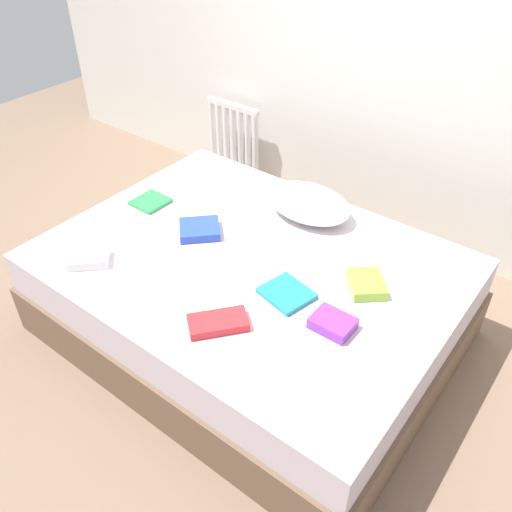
{
  "coord_description": "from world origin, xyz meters",
  "views": [
    {
      "loc": [
        1.29,
        -1.62,
        2.11
      ],
      "look_at": [
        0.0,
        0.05,
        0.48
      ],
      "focal_mm": 37.56,
      "sensor_mm": 36.0,
      "label": 1
    }
  ],
  "objects_px": {
    "pillow": "(309,203)",
    "textbook_blue": "(200,229)",
    "bed": "(250,296)",
    "textbook_teal": "(287,293)",
    "textbook_red": "(218,323)",
    "radiator": "(234,137)",
    "textbook_purple": "(333,323)",
    "textbook_green": "(151,202)",
    "textbook_lime": "(366,284)",
    "textbook_white": "(89,259)"
  },
  "relations": [
    {
      "from": "textbook_green",
      "to": "textbook_purple",
      "type": "xyz_separation_m",
      "value": [
        1.32,
        -0.22,
        0.01
      ]
    },
    {
      "from": "pillow",
      "to": "bed",
      "type": "bearing_deg",
      "value": -92.08
    },
    {
      "from": "textbook_lime",
      "to": "textbook_red",
      "type": "xyz_separation_m",
      "value": [
        -0.38,
        -0.59,
        -0.01
      ]
    },
    {
      "from": "textbook_lime",
      "to": "textbook_red",
      "type": "relative_size",
      "value": 0.76
    },
    {
      "from": "pillow",
      "to": "radiator",
      "type": "bearing_deg",
      "value": 147.56
    },
    {
      "from": "textbook_purple",
      "to": "textbook_teal",
      "type": "distance_m",
      "value": 0.27
    },
    {
      "from": "textbook_red",
      "to": "radiator",
      "type": "bearing_deg",
      "value": 76.82
    },
    {
      "from": "textbook_blue",
      "to": "textbook_red",
      "type": "distance_m",
      "value": 0.69
    },
    {
      "from": "radiator",
      "to": "textbook_teal",
      "type": "relative_size",
      "value": 2.44
    },
    {
      "from": "pillow",
      "to": "textbook_white",
      "type": "distance_m",
      "value": 1.17
    },
    {
      "from": "textbook_green",
      "to": "textbook_lime",
      "type": "distance_m",
      "value": 1.32
    },
    {
      "from": "textbook_teal",
      "to": "textbook_lime",
      "type": "relative_size",
      "value": 1.12
    },
    {
      "from": "bed",
      "to": "textbook_teal",
      "type": "height_order",
      "value": "textbook_teal"
    },
    {
      "from": "radiator",
      "to": "textbook_purple",
      "type": "distance_m",
      "value": 2.16
    },
    {
      "from": "radiator",
      "to": "textbook_white",
      "type": "xyz_separation_m",
      "value": [
        0.5,
        -1.7,
        0.15
      ]
    },
    {
      "from": "radiator",
      "to": "textbook_white",
      "type": "bearing_deg",
      "value": -73.51
    },
    {
      "from": "textbook_white",
      "to": "textbook_teal",
      "type": "bearing_deg",
      "value": -21.25
    },
    {
      "from": "pillow",
      "to": "textbook_green",
      "type": "height_order",
      "value": "pillow"
    },
    {
      "from": "radiator",
      "to": "textbook_blue",
      "type": "height_order",
      "value": "radiator"
    },
    {
      "from": "textbook_red",
      "to": "textbook_purple",
      "type": "bearing_deg",
      "value": -14.47
    },
    {
      "from": "textbook_white",
      "to": "textbook_purple",
      "type": "bearing_deg",
      "value": -28.39
    },
    {
      "from": "bed",
      "to": "textbook_green",
      "type": "relative_size",
      "value": 11.04
    },
    {
      "from": "textbook_purple",
      "to": "textbook_lime",
      "type": "relative_size",
      "value": 0.91
    },
    {
      "from": "bed",
      "to": "pillow",
      "type": "height_order",
      "value": "pillow"
    },
    {
      "from": "radiator",
      "to": "pillow",
      "type": "relative_size",
      "value": 1.08
    },
    {
      "from": "bed",
      "to": "pillow",
      "type": "bearing_deg",
      "value": 87.92
    },
    {
      "from": "radiator",
      "to": "textbook_lime",
      "type": "height_order",
      "value": "radiator"
    },
    {
      "from": "textbook_green",
      "to": "textbook_red",
      "type": "bearing_deg",
      "value": -27.53
    },
    {
      "from": "bed",
      "to": "textbook_green",
      "type": "bearing_deg",
      "value": 176.05
    },
    {
      "from": "bed",
      "to": "textbook_teal",
      "type": "xyz_separation_m",
      "value": [
        0.3,
        -0.12,
        0.27
      ]
    },
    {
      "from": "textbook_teal",
      "to": "textbook_red",
      "type": "height_order",
      "value": "textbook_red"
    },
    {
      "from": "bed",
      "to": "radiator",
      "type": "relative_size",
      "value": 3.85
    },
    {
      "from": "bed",
      "to": "textbook_lime",
      "type": "relative_size",
      "value": 10.53
    },
    {
      "from": "textbook_green",
      "to": "textbook_blue",
      "type": "bearing_deg",
      "value": -5.71
    },
    {
      "from": "textbook_purple",
      "to": "textbook_white",
      "type": "xyz_separation_m",
      "value": [
        -1.16,
        -0.34,
        -0.0
      ]
    },
    {
      "from": "bed",
      "to": "textbook_red",
      "type": "relative_size",
      "value": 8.03
    },
    {
      "from": "pillow",
      "to": "textbook_teal",
      "type": "distance_m",
      "value": 0.67
    },
    {
      "from": "bed",
      "to": "textbook_purple",
      "type": "xyz_separation_m",
      "value": [
        0.57,
        -0.16,
        0.28
      ]
    },
    {
      "from": "textbook_blue",
      "to": "textbook_purple",
      "type": "bearing_deg",
      "value": -55.92
    },
    {
      "from": "bed",
      "to": "textbook_lime",
      "type": "xyz_separation_m",
      "value": [
        0.56,
        0.14,
        0.28
      ]
    },
    {
      "from": "textbook_teal",
      "to": "textbook_lime",
      "type": "height_order",
      "value": "textbook_lime"
    },
    {
      "from": "textbook_lime",
      "to": "textbook_purple",
      "type": "bearing_deg",
      "value": -40.07
    },
    {
      "from": "textbook_blue",
      "to": "bed",
      "type": "bearing_deg",
      "value": -46.25
    },
    {
      "from": "pillow",
      "to": "textbook_lime",
      "type": "relative_size",
      "value": 2.53
    },
    {
      "from": "textbook_teal",
      "to": "textbook_lime",
      "type": "xyz_separation_m",
      "value": [
        0.26,
        0.26,
        0.01
      ]
    },
    {
      "from": "bed",
      "to": "textbook_blue",
      "type": "height_order",
      "value": "textbook_blue"
    },
    {
      "from": "bed",
      "to": "textbook_teal",
      "type": "bearing_deg",
      "value": -21.06
    },
    {
      "from": "pillow",
      "to": "textbook_blue",
      "type": "relative_size",
      "value": 2.36
    },
    {
      "from": "pillow",
      "to": "textbook_lime",
      "type": "xyz_separation_m",
      "value": [
        0.54,
        -0.35,
        -0.05
      ]
    },
    {
      "from": "textbook_green",
      "to": "textbook_lime",
      "type": "xyz_separation_m",
      "value": [
        1.31,
        0.09,
        0.01
      ]
    }
  ]
}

